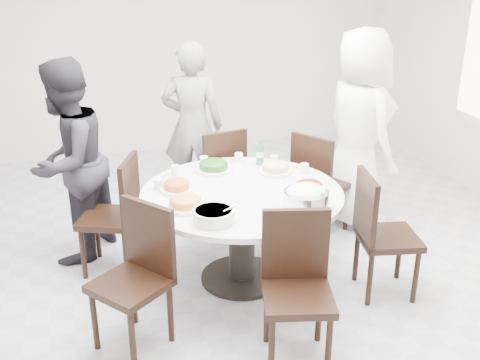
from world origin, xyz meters
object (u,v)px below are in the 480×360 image
object	(u,v)px
diner_left	(68,163)
chair_n	(216,176)
chair_ne	(322,182)
chair_se	(388,235)
chair_s	(298,294)
soup_bowl	(213,216)
dining_table	(242,236)
beverage_bottle	(260,152)
chair_nw	(108,215)
diner_middle	(193,126)
rice_bowl	(306,200)
diner_right	(359,129)
chair_sw	(130,282)

from	to	relation	value
diner_left	chair_n	bearing A→B (deg)	134.71
chair_ne	chair_se	xyz separation A→B (m)	(0.05, -1.07, 0.00)
chair_s	soup_bowl	size ratio (longest dim) A/B	3.44
dining_table	chair_ne	xyz separation A→B (m)	(0.93, 0.61, 0.10)
dining_table	soup_bowl	world-z (taller)	soup_bowl
dining_table	chair_ne	distance (m)	1.11
chair_s	beverage_bottle	distance (m)	1.56
dining_table	diner_left	xyz separation A→B (m)	(-1.22, 0.76, 0.45)
diner_left	chair_ne	bearing A→B (deg)	118.96
chair_ne	chair_nw	size ratio (longest dim) A/B	1.00
chair_s	diner_middle	xyz separation A→B (m)	(-0.12, 2.52, 0.35)
dining_table	chair_ne	bearing A→B (deg)	33.12
chair_n	rice_bowl	size ratio (longest dim) A/B	3.09
chair_ne	chair_s	bearing A→B (deg)	119.28
chair_ne	rice_bowl	bearing A→B (deg)	117.68
chair_ne	diner_right	distance (m)	0.59
soup_bowl	beverage_bottle	size ratio (longest dim) A/B	1.27
chair_nw	chair_se	distance (m)	2.15
dining_table	chair_n	bearing A→B (deg)	87.10
chair_se	soup_bowl	bearing A→B (deg)	99.74
chair_nw	chair_sw	world-z (taller)	same
chair_s	rice_bowl	xyz separation A→B (m)	(0.27, 0.57, 0.34)
diner_right	rice_bowl	world-z (taller)	diner_right
soup_bowl	diner_right	bearing A→B (deg)	35.20
chair_ne	diner_right	world-z (taller)	diner_right
dining_table	chair_nw	distance (m)	1.07
dining_table	diner_right	xyz separation A→B (m)	(1.32, 0.72, 0.53)
dining_table	beverage_bottle	world-z (taller)	beverage_bottle
dining_table	beverage_bottle	distance (m)	0.76
chair_ne	soup_bowl	world-z (taller)	chair_ne
chair_n	diner_left	xyz separation A→B (m)	(-1.28, -0.26, 0.35)
chair_sw	rice_bowl	xyz separation A→B (m)	(1.23, 0.15, 0.34)
diner_left	chair_s	bearing A→B (deg)	69.42
chair_s	chair_n	bearing A→B (deg)	104.36
chair_ne	diner_middle	distance (m)	1.39
chair_ne	diner_middle	size ratio (longest dim) A/B	0.58
chair_ne	soup_bowl	distance (m)	1.66
diner_middle	diner_right	bearing A→B (deg)	169.44
chair_nw	diner_left	xyz separation A→B (m)	(-0.26, 0.32, 0.35)
soup_bowl	beverage_bottle	distance (m)	1.12
chair_ne	chair_n	size ratio (longest dim) A/B	1.00
chair_se	diner_left	xyz separation A→B (m)	(-2.21, 1.23, 0.35)
diner_middle	rice_bowl	size ratio (longest dim) A/B	5.34
diner_right	soup_bowl	bearing A→B (deg)	118.33
dining_table	chair_s	size ratio (longest dim) A/B	1.58
chair_s	chair_nw	bearing A→B (deg)	139.52
dining_table	rice_bowl	size ratio (longest dim) A/B	4.87
chair_se	rice_bowl	bearing A→B (deg)	97.64
chair_nw	diner_right	xyz separation A→B (m)	(2.28, 0.27, 0.43)
chair_ne	diner_right	bearing A→B (deg)	-105.53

